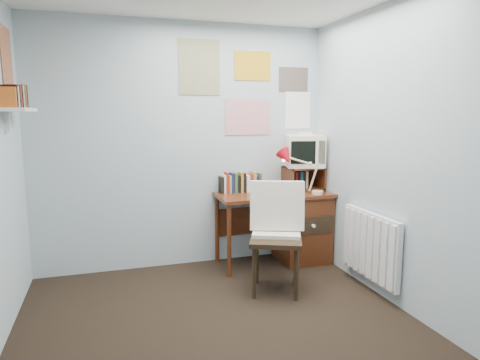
# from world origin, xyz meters

# --- Properties ---
(ground) EXTENTS (3.50, 3.50, 0.00)m
(ground) POSITION_xyz_m (0.00, 0.00, 0.00)
(ground) COLOR black
(ground) RESTS_ON ground
(back_wall) EXTENTS (3.00, 0.02, 2.50)m
(back_wall) POSITION_xyz_m (0.00, 1.75, 1.25)
(back_wall) COLOR #A7B5BE
(back_wall) RESTS_ON ground
(right_wall) EXTENTS (0.02, 3.50, 2.50)m
(right_wall) POSITION_xyz_m (1.50, 0.00, 1.25)
(right_wall) COLOR #A7B5BE
(right_wall) RESTS_ON ground
(desk) EXTENTS (1.20, 0.55, 0.76)m
(desk) POSITION_xyz_m (1.17, 1.48, 0.41)
(desk) COLOR #552713
(desk) RESTS_ON ground
(desk_chair) EXTENTS (0.64, 0.63, 0.96)m
(desk_chair) POSITION_xyz_m (0.64, 0.78, 0.48)
(desk_chair) COLOR black
(desk_chair) RESTS_ON ground
(desk_lamp) EXTENTS (0.32, 0.28, 0.42)m
(desk_lamp) POSITION_xyz_m (1.32, 1.31, 0.97)
(desk_lamp) COLOR red
(desk_lamp) RESTS_ON desk
(tv_riser) EXTENTS (0.40, 0.30, 0.25)m
(tv_riser) POSITION_xyz_m (1.29, 1.59, 0.89)
(tv_riser) COLOR #552713
(tv_riser) RESTS_ON desk
(crt_tv) EXTENTS (0.47, 0.45, 0.38)m
(crt_tv) POSITION_xyz_m (1.30, 1.61, 1.20)
(crt_tv) COLOR #F1E2C9
(crt_tv) RESTS_ON tv_riser
(book_row) EXTENTS (0.60, 0.14, 0.22)m
(book_row) POSITION_xyz_m (0.66, 1.66, 0.87)
(book_row) COLOR #552713
(book_row) RESTS_ON desk
(radiator) EXTENTS (0.09, 0.80, 0.60)m
(radiator) POSITION_xyz_m (1.46, 0.55, 0.42)
(radiator) COLOR white
(radiator) RESTS_ON right_wall
(wall_shelf) EXTENTS (0.20, 0.62, 0.24)m
(wall_shelf) POSITION_xyz_m (-1.40, 1.10, 1.62)
(wall_shelf) COLOR white
(wall_shelf) RESTS_ON left_wall
(posters_back) EXTENTS (1.20, 0.01, 0.90)m
(posters_back) POSITION_xyz_m (0.70, 1.74, 1.85)
(posters_back) COLOR white
(posters_back) RESTS_ON back_wall
(posters_left) EXTENTS (0.01, 0.70, 0.60)m
(posters_left) POSITION_xyz_m (-1.49, 1.10, 2.00)
(posters_left) COLOR white
(posters_left) RESTS_ON left_wall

